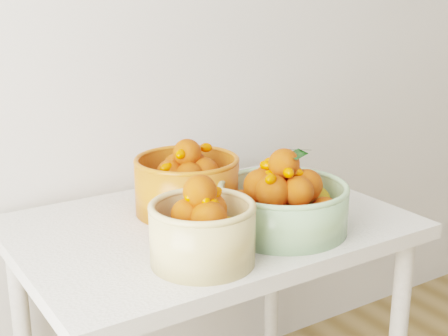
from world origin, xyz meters
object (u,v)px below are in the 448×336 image
at_px(table, 209,254).
at_px(bowl_cream, 203,230).
at_px(bowl_orange, 187,183).
at_px(bowl_green, 283,202).

distance_m(table, bowl_cream, 0.31).
bearing_deg(bowl_orange, table, -83.16).
distance_m(table, bowl_orange, 0.20).
bearing_deg(table, bowl_cream, -124.41).
xyz_separation_m(table, bowl_orange, (-0.01, 0.09, 0.18)).
bearing_deg(bowl_orange, bowl_cream, -113.67).
distance_m(table, bowl_green, 0.26).
xyz_separation_m(bowl_cream, bowl_green, (0.27, 0.06, -0.00)).
bearing_deg(table, bowl_orange, 96.84).
bearing_deg(bowl_cream, bowl_green, 12.07).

